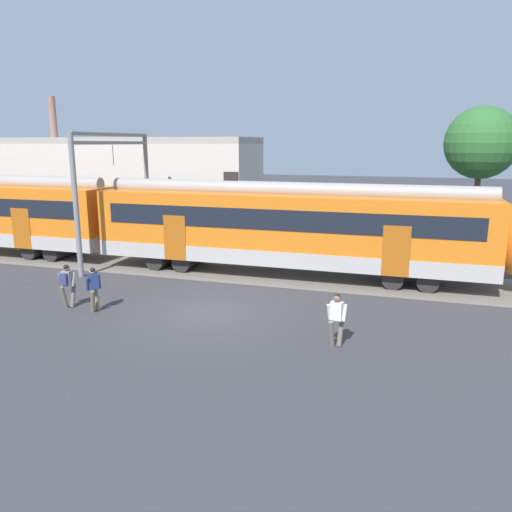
{
  "coord_description": "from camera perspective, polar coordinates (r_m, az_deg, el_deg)",
  "views": [
    {
      "loc": [
        6.81,
        -15.89,
        6.03
      ],
      "look_at": [
        0.98,
        2.77,
        1.6
      ],
      "focal_mm": 35.0,
      "sensor_mm": 36.0,
      "label": 1
    }
  ],
  "objects": [
    {
      "name": "ground_plane",
      "position": [
        18.31,
        -5.57,
        -6.53
      ],
      "size": [
        160.0,
        160.0,
        0.0
      ],
      "primitive_type": "plane",
      "color": "#38383D"
    },
    {
      "name": "track_bed",
      "position": [
        28.14,
        -18.85,
        -0.29
      ],
      "size": [
        80.0,
        4.4,
        0.01
      ],
      "primitive_type": "cube",
      "color": "slate",
      "rests_on": "ground"
    },
    {
      "name": "pedestrian_grey",
      "position": [
        19.82,
        -20.79,
        -2.83
      ],
      "size": [
        0.53,
        0.64,
        1.67
      ],
      "color": "#6B6051",
      "rests_on": "ground"
    },
    {
      "name": "pedestrian_navy",
      "position": [
        19.06,
        -18.07,
        -3.3
      ],
      "size": [
        0.44,
        0.68,
        1.67
      ],
      "color": "#6B6051",
      "rests_on": "ground"
    },
    {
      "name": "pedestrian_white",
      "position": [
        15.25,
        9.2,
        -6.82
      ],
      "size": [
        0.6,
        0.61,
        1.67
      ],
      "color": "#6B6051",
      "rests_on": "ground"
    },
    {
      "name": "catenary_gantry",
      "position": [
        26.37,
        -15.86,
        8.55
      ],
      "size": [
        0.24,
        6.64,
        6.53
      ],
      "color": "gray",
      "rests_on": "ground"
    },
    {
      "name": "background_building",
      "position": [
        35.61,
        -14.7,
        7.81
      ],
      "size": [
        18.22,
        5.0,
        9.2
      ],
      "color": "beige",
      "rests_on": "ground"
    },
    {
      "name": "street_tree_right",
      "position": [
        31.16,
        24.36,
        11.65
      ],
      "size": [
        4.01,
        4.01,
        8.05
      ],
      "color": "brown",
      "rests_on": "ground"
    }
  ]
}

